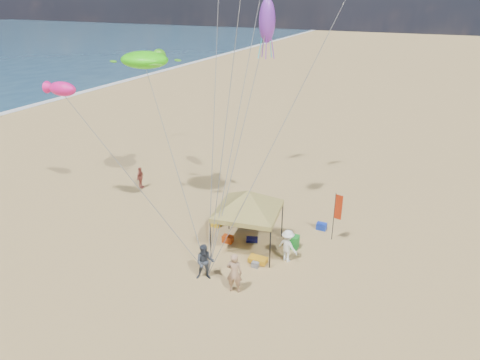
{
  "coord_description": "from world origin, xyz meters",
  "views": [
    {
      "loc": [
        7.95,
        -14.23,
        12.27
      ],
      "look_at": [
        0.0,
        3.0,
        4.0
      ],
      "focal_mm": 32.45,
      "sensor_mm": 36.0,
      "label": 1
    }
  ],
  "objects_px": {
    "cooler_blue": "(321,226)",
    "person_near_a": "(234,273)",
    "canopy_tent": "(248,193)",
    "person_far_a": "(140,178)",
    "cooler_red": "(228,239)",
    "beach_cart": "(258,260)",
    "chair_green": "(294,242)",
    "chair_yellow": "(216,220)",
    "person_near_c": "(288,246)",
    "feather_flag": "(337,210)",
    "person_near_b": "(205,262)"
  },
  "relations": [
    {
      "from": "cooler_blue",
      "to": "person_near_a",
      "type": "distance_m",
      "value": 7.33
    },
    {
      "from": "canopy_tent",
      "to": "person_far_a",
      "type": "xyz_separation_m",
      "value": [
        -9.61,
        3.8,
        -2.37
      ]
    },
    {
      "from": "cooler_red",
      "to": "beach_cart",
      "type": "xyz_separation_m",
      "value": [
        2.22,
        -1.14,
        0.01
      ]
    },
    {
      "from": "chair_green",
      "to": "person_far_a",
      "type": "relative_size",
      "value": 0.47
    },
    {
      "from": "chair_yellow",
      "to": "person_near_c",
      "type": "xyz_separation_m",
      "value": [
        4.8,
        -1.62,
        0.5
      ]
    },
    {
      "from": "feather_flag",
      "to": "beach_cart",
      "type": "bearing_deg",
      "value": -128.03
    },
    {
      "from": "feather_flag",
      "to": "person_far_a",
      "type": "distance_m",
      "value": 13.68
    },
    {
      "from": "person_near_c",
      "to": "cooler_red",
      "type": "bearing_deg",
      "value": 14.14
    },
    {
      "from": "feather_flag",
      "to": "beach_cart",
      "type": "distance_m",
      "value": 4.99
    },
    {
      "from": "cooler_blue",
      "to": "beach_cart",
      "type": "xyz_separation_m",
      "value": [
        -1.96,
        -4.56,
        0.01
      ]
    },
    {
      "from": "person_near_a",
      "to": "person_near_b",
      "type": "distance_m",
      "value": 1.64
    },
    {
      "from": "person_near_a",
      "to": "person_near_b",
      "type": "height_order",
      "value": "person_near_a"
    },
    {
      "from": "beach_cart",
      "to": "person_near_a",
      "type": "xyz_separation_m",
      "value": [
        -0.13,
        -2.42,
        0.77
      ]
    },
    {
      "from": "person_near_a",
      "to": "person_near_c",
      "type": "bearing_deg",
      "value": -125.24
    },
    {
      "from": "cooler_blue",
      "to": "person_far_a",
      "type": "height_order",
      "value": "person_far_a"
    },
    {
      "from": "person_near_a",
      "to": "canopy_tent",
      "type": "bearing_deg",
      "value": -88.04
    },
    {
      "from": "person_near_c",
      "to": "cooler_blue",
      "type": "bearing_deg",
      "value": -81.92
    },
    {
      "from": "feather_flag",
      "to": "cooler_blue",
      "type": "relative_size",
      "value": 5.1
    },
    {
      "from": "cooler_red",
      "to": "beach_cart",
      "type": "distance_m",
      "value": 2.49
    },
    {
      "from": "person_far_a",
      "to": "chair_green",
      "type": "bearing_deg",
      "value": -114.22
    },
    {
      "from": "cooler_red",
      "to": "person_far_a",
      "type": "distance_m",
      "value": 9.3
    },
    {
      "from": "feather_flag",
      "to": "cooler_blue",
      "type": "xyz_separation_m",
      "value": [
        -0.94,
        0.86,
        -1.66
      ]
    },
    {
      "from": "beach_cart",
      "to": "person_far_a",
      "type": "xyz_separation_m",
      "value": [
        -10.68,
        4.96,
        0.54
      ]
    },
    {
      "from": "feather_flag",
      "to": "cooler_blue",
      "type": "bearing_deg",
      "value": 137.6
    },
    {
      "from": "chair_yellow",
      "to": "beach_cart",
      "type": "xyz_separation_m",
      "value": [
        3.58,
        -2.45,
        -0.15
      ]
    },
    {
      "from": "cooler_blue",
      "to": "beach_cart",
      "type": "relative_size",
      "value": 0.6
    },
    {
      "from": "person_near_b",
      "to": "person_near_c",
      "type": "distance_m",
      "value": 4.21
    },
    {
      "from": "cooler_blue",
      "to": "chair_green",
      "type": "height_order",
      "value": "chair_green"
    },
    {
      "from": "cooler_blue",
      "to": "chair_yellow",
      "type": "relative_size",
      "value": 0.77
    },
    {
      "from": "person_near_b",
      "to": "person_near_c",
      "type": "bearing_deg",
      "value": 20.17
    },
    {
      "from": "canopy_tent",
      "to": "chair_green",
      "type": "bearing_deg",
      "value": 22.62
    },
    {
      "from": "cooler_blue",
      "to": "chair_green",
      "type": "relative_size",
      "value": 0.77
    },
    {
      "from": "chair_yellow",
      "to": "beach_cart",
      "type": "relative_size",
      "value": 0.78
    },
    {
      "from": "chair_yellow",
      "to": "person_far_a",
      "type": "height_order",
      "value": "person_far_a"
    },
    {
      "from": "canopy_tent",
      "to": "feather_flag",
      "type": "distance_m",
      "value": 4.87
    },
    {
      "from": "cooler_red",
      "to": "chair_green",
      "type": "relative_size",
      "value": 0.77
    },
    {
      "from": "beach_cart",
      "to": "cooler_red",
      "type": "bearing_deg",
      "value": 152.85
    },
    {
      "from": "person_far_a",
      "to": "beach_cart",
      "type": "bearing_deg",
      "value": -125.43
    },
    {
      "from": "chair_green",
      "to": "beach_cart",
      "type": "distance_m",
      "value": 2.37
    },
    {
      "from": "feather_flag",
      "to": "person_near_c",
      "type": "xyz_separation_m",
      "value": [
        -1.68,
        -2.88,
        -1.0
      ]
    },
    {
      "from": "beach_cart",
      "to": "cooler_blue",
      "type": "bearing_deg",
      "value": 66.75
    },
    {
      "from": "beach_cart",
      "to": "person_near_c",
      "type": "distance_m",
      "value": 1.61
    },
    {
      "from": "cooler_blue",
      "to": "chair_green",
      "type": "xyz_separation_m",
      "value": [
        -0.83,
        -2.48,
        0.16
      ]
    },
    {
      "from": "canopy_tent",
      "to": "person_near_a",
      "type": "xyz_separation_m",
      "value": [
        0.93,
        -3.58,
        -2.15
      ]
    },
    {
      "from": "cooler_red",
      "to": "person_near_b",
      "type": "distance_m",
      "value": 3.4
    },
    {
      "from": "cooler_red",
      "to": "canopy_tent",
      "type": "bearing_deg",
      "value": 1.31
    },
    {
      "from": "cooler_blue",
      "to": "cooler_red",
      "type": "bearing_deg",
      "value": -140.67
    },
    {
      "from": "cooler_red",
      "to": "person_near_b",
      "type": "height_order",
      "value": "person_near_b"
    },
    {
      "from": "beach_cart",
      "to": "person_near_a",
      "type": "height_order",
      "value": "person_near_a"
    },
    {
      "from": "beach_cart",
      "to": "canopy_tent",
      "type": "bearing_deg",
      "value": 132.39
    }
  ]
}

